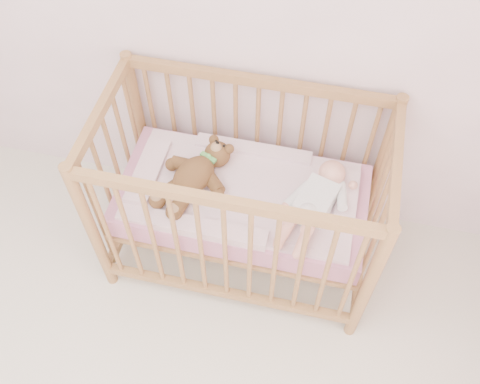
% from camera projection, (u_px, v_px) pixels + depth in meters
% --- Properties ---
extents(crib, '(1.36, 0.76, 1.00)m').
position_uv_depth(crib, '(242.00, 198.00, 2.65)').
color(crib, '#AA7F48').
rests_on(crib, floor).
extents(mattress, '(1.22, 0.62, 0.13)m').
position_uv_depth(mattress, '(242.00, 200.00, 2.66)').
color(mattress, pink).
rests_on(mattress, crib).
extents(blanket, '(1.10, 0.58, 0.06)m').
position_uv_depth(blanket, '(242.00, 191.00, 2.60)').
color(blanket, '#F0A5B4').
rests_on(blanket, mattress).
extents(baby, '(0.44, 0.64, 0.14)m').
position_uv_depth(baby, '(316.00, 199.00, 2.48)').
color(baby, white).
rests_on(baby, blanket).
extents(teddy_bear, '(0.55, 0.63, 0.14)m').
position_uv_depth(teddy_bear, '(194.00, 175.00, 2.55)').
color(teddy_bear, brown).
rests_on(teddy_bear, blanket).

